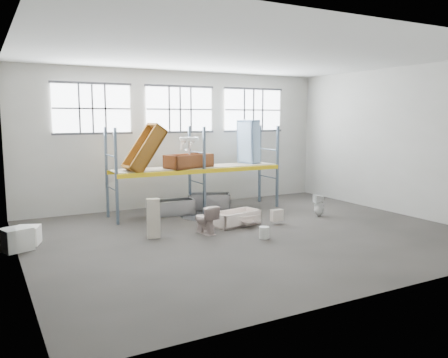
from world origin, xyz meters
TOP-DOWN VIEW (x-y plane):
  - floor at (0.00, 0.00)m, footprint 12.00×10.00m
  - ceiling at (0.00, 0.00)m, footprint 12.00×10.00m
  - wall_back at (0.00, 5.05)m, footprint 12.00×0.10m
  - wall_front at (0.00, -5.05)m, footprint 12.00×0.10m
  - wall_left at (-6.05, 0.00)m, footprint 0.10×10.00m
  - wall_right at (6.05, 0.00)m, footprint 0.10×10.00m
  - window_left at (-3.20, 4.94)m, footprint 2.60×0.04m
  - window_mid at (0.00, 4.94)m, footprint 2.60×0.04m
  - window_right at (3.20, 4.94)m, footprint 2.60×0.04m
  - rack_upright_la at (-3.00, 2.90)m, footprint 0.08×0.08m
  - rack_upright_lb at (-3.00, 4.10)m, footprint 0.08×0.08m
  - rack_upright_ma at (0.00, 2.90)m, footprint 0.08×0.08m
  - rack_upright_mb at (0.00, 4.10)m, footprint 0.08×0.08m
  - rack_upright_ra at (3.00, 2.90)m, footprint 0.08×0.08m
  - rack_upright_rb at (3.00, 4.10)m, footprint 0.08×0.08m
  - rack_beam_front at (0.00, 2.90)m, footprint 6.00×0.10m
  - rack_beam_back at (0.00, 4.10)m, footprint 6.00×0.10m
  - shelf_deck at (0.00, 3.50)m, footprint 5.90×1.10m
  - wet_patch at (0.00, 2.70)m, footprint 1.80×1.80m
  - bathtub_beige at (0.19, 1.06)m, footprint 1.61×0.99m
  - cistern_spare at (1.37, 0.58)m, footprint 0.39×0.21m
  - sink_in_tub at (0.33, 0.59)m, footprint 0.53×0.53m
  - toilet_beige at (-1.09, 0.61)m, footprint 0.59×0.88m
  - cistern_tall at (-2.56, 0.86)m, footprint 0.40×0.31m
  - toilet_white at (3.30, 0.87)m, footprint 0.43×0.42m
  - steel_tub_left at (-0.94, 3.41)m, footprint 1.46×0.79m
  - steel_tub_right at (0.62, 3.78)m, footprint 1.65×1.26m
  - rust_tub_flat at (-0.35, 3.40)m, footprint 1.80×1.20m
  - rust_tub_tilted at (-1.93, 3.35)m, footprint 1.41×0.88m
  - sink_on_shelf at (-0.36, 3.32)m, footprint 0.75×0.63m
  - blue_tub_upright at (2.25, 3.71)m, footprint 0.72×0.88m
  - bucket at (0.10, -0.64)m, footprint 0.36×0.36m
  - carton_near at (-5.98, 1.33)m, footprint 0.82×0.77m
  - carton_far at (-5.68, 1.80)m, footprint 0.73×0.73m

SIDE VIEW (x-z plane):
  - floor at x=0.00m, z-range -0.10..0.00m
  - wet_patch at x=0.00m, z-range 0.00..0.00m
  - sink_in_tub at x=0.33m, z-range 0.09..0.23m
  - bucket at x=0.10m, z-range 0.00..0.32m
  - bathtub_beige at x=0.19m, z-range 0.00..0.44m
  - carton_far at x=-5.68m, z-range 0.00..0.48m
  - steel_tub_left at x=-0.94m, z-range 0.00..0.52m
  - steel_tub_right at x=0.62m, z-range 0.00..0.55m
  - cistern_spare at x=1.37m, z-range 0.10..0.46m
  - carton_near at x=-5.98m, z-range 0.00..0.57m
  - toilet_white at x=3.30m, z-range 0.00..0.75m
  - toilet_beige at x=-1.09m, z-range 0.00..0.83m
  - cistern_tall at x=-2.56m, z-range 0.00..1.10m
  - rack_upright_la at x=-3.00m, z-range 0.00..3.00m
  - rack_upright_lb at x=-3.00m, z-range 0.00..3.00m
  - rack_upright_ma at x=0.00m, z-range 0.00..3.00m
  - rack_upright_mb at x=0.00m, z-range 0.00..3.00m
  - rack_upright_ra at x=3.00m, z-range 0.00..3.00m
  - rack_upright_rb at x=3.00m, z-range 0.00..3.00m
  - rack_beam_front at x=0.00m, z-range 1.43..1.57m
  - rack_beam_back at x=0.00m, z-range 1.43..1.57m
  - shelf_deck at x=0.00m, z-range 1.57..1.59m
  - rust_tub_flat at x=-0.35m, z-range 1.59..2.05m
  - sink_on_shelf at x=-0.36m, z-range 1.80..2.39m
  - rust_tub_tilted at x=-1.93m, z-range 1.46..3.13m
  - blue_tub_upright at x=2.25m, z-range 1.58..3.21m
  - wall_back at x=0.00m, z-range 0.00..5.00m
  - wall_front at x=0.00m, z-range 0.00..5.00m
  - wall_left at x=-6.05m, z-range 0.00..5.00m
  - wall_right at x=6.05m, z-range 0.00..5.00m
  - window_left at x=-3.20m, z-range 2.80..4.40m
  - window_mid at x=0.00m, z-range 2.80..4.40m
  - window_right at x=3.20m, z-range 2.80..4.40m
  - ceiling at x=0.00m, z-range 5.00..5.10m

